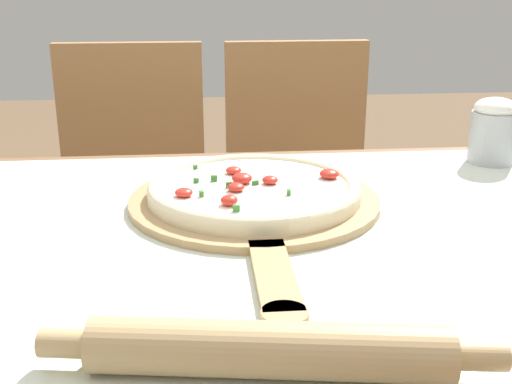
{
  "coord_description": "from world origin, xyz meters",
  "views": [
    {
      "loc": [
        -0.06,
        -0.81,
        1.08
      ],
      "look_at": [
        0.02,
        0.08,
        0.77
      ],
      "focal_mm": 45.0,
      "sensor_mm": 36.0,
      "label": 1
    }
  ],
  "objects_px": {
    "rolling_pin": "(269,350)",
    "pizza": "(254,189)",
    "flour_cup": "(493,130)",
    "pizza_peel": "(255,205)",
    "chair_left": "(133,194)",
    "chair_right": "(300,189)"
  },
  "relations": [
    {
      "from": "chair_right",
      "to": "flour_cup",
      "type": "distance_m",
      "value": 0.63
    },
    {
      "from": "rolling_pin",
      "to": "flour_cup",
      "type": "xyz_separation_m",
      "value": [
        0.48,
        0.63,
        0.04
      ]
    },
    {
      "from": "rolling_pin",
      "to": "pizza_peel",
      "type": "bearing_deg",
      "value": 86.5
    },
    {
      "from": "pizza_peel",
      "to": "chair_left",
      "type": "bearing_deg",
      "value": 110.09
    },
    {
      "from": "rolling_pin",
      "to": "flour_cup",
      "type": "height_order",
      "value": "flour_cup"
    },
    {
      "from": "pizza_peel",
      "to": "rolling_pin",
      "type": "distance_m",
      "value": 0.42
    },
    {
      "from": "rolling_pin",
      "to": "flour_cup",
      "type": "bearing_deg",
      "value": 52.31
    },
    {
      "from": "chair_left",
      "to": "chair_right",
      "type": "relative_size",
      "value": 1.0
    },
    {
      "from": "chair_left",
      "to": "pizza_peel",
      "type": "bearing_deg",
      "value": -69.91
    },
    {
      "from": "pizza_peel",
      "to": "rolling_pin",
      "type": "xyz_separation_m",
      "value": [
        -0.03,
        -0.42,
        0.02
      ]
    },
    {
      "from": "rolling_pin",
      "to": "pizza",
      "type": "bearing_deg",
      "value": 86.66
    },
    {
      "from": "rolling_pin",
      "to": "chair_left",
      "type": "distance_m",
      "value": 1.17
    },
    {
      "from": "chair_right",
      "to": "flour_cup",
      "type": "relative_size",
      "value": 7.46
    },
    {
      "from": "pizza_peel",
      "to": "pizza",
      "type": "distance_m",
      "value": 0.03
    },
    {
      "from": "flour_cup",
      "to": "pizza_peel",
      "type": "bearing_deg",
      "value": -155.59
    },
    {
      "from": "pizza",
      "to": "chair_right",
      "type": "height_order",
      "value": "chair_right"
    },
    {
      "from": "chair_left",
      "to": "rolling_pin",
      "type": "bearing_deg",
      "value": -78.32
    },
    {
      "from": "rolling_pin",
      "to": "chair_right",
      "type": "relative_size",
      "value": 0.45
    },
    {
      "from": "pizza",
      "to": "flour_cup",
      "type": "distance_m",
      "value": 0.5
    },
    {
      "from": "pizza_peel",
      "to": "rolling_pin",
      "type": "bearing_deg",
      "value": -93.5
    },
    {
      "from": "chair_right",
      "to": "rolling_pin",
      "type": "bearing_deg",
      "value": -101.67
    },
    {
      "from": "rolling_pin",
      "to": "flour_cup",
      "type": "relative_size",
      "value": 3.34
    }
  ]
}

